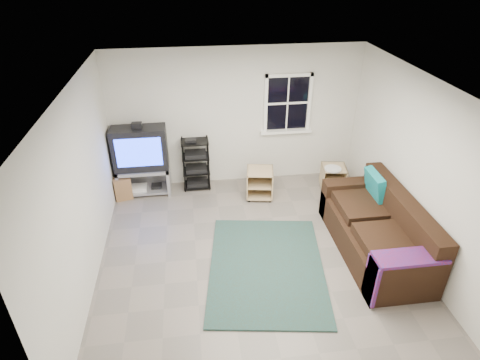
{
  "coord_description": "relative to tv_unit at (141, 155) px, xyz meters",
  "views": [
    {
      "loc": [
        -0.85,
        -4.61,
        4.05
      ],
      "look_at": [
        -0.18,
        0.4,
        1.09
      ],
      "focal_mm": 30.0,
      "sensor_mm": 36.0,
      "label": 1
    }
  ],
  "objects": [
    {
      "name": "room",
      "position": [
        2.72,
        0.23,
        0.7
      ],
      "size": [
        4.6,
        4.62,
        4.6
      ],
      "color": "slate",
      "rests_on": "ground"
    },
    {
      "name": "tv_unit",
      "position": [
        0.0,
        0.0,
        0.0
      ],
      "size": [
        0.96,
        0.48,
        1.41
      ],
      "color": "#97979F",
      "rests_on": "ground"
    },
    {
      "name": "av_rack",
      "position": [
        0.98,
        0.06,
        -0.34
      ],
      "size": [
        0.5,
        0.37,
        1.0
      ],
      "color": "black",
      "rests_on": "ground"
    },
    {
      "name": "side_table_left",
      "position": [
        2.12,
        -0.4,
        -0.48
      ],
      "size": [
        0.54,
        0.54,
        0.56
      ],
      "rotation": [
        0.0,
        0.0,
        -0.17
      ],
      "color": "tan",
      "rests_on": "ground"
    },
    {
      "name": "side_table_right",
      "position": [
        3.54,
        -0.35,
        -0.49
      ],
      "size": [
        0.51,
        0.51,
        0.51
      ],
      "rotation": [
        0.0,
        0.0,
        -0.17
      ],
      "color": "tan",
      "rests_on": "ground"
    },
    {
      "name": "sofa",
      "position": [
        3.6,
        -2.19,
        -0.42
      ],
      "size": [
        0.99,
        2.22,
        1.02
      ],
      "color": "black",
      "rests_on": "ground"
    },
    {
      "name": "shag_rug",
      "position": [
        1.88,
        -2.35,
        -0.76
      ],
      "size": [
        1.95,
        2.46,
        0.03
      ],
      "primitive_type": "cube",
      "rotation": [
        0.0,
        0.0,
        -0.15
      ],
      "color": "#312316",
      "rests_on": "ground"
    },
    {
      "name": "paper_bag",
      "position": [
        -0.38,
        -0.18,
        -0.56
      ],
      "size": [
        0.34,
        0.26,
        0.43
      ],
      "primitive_type": "cube",
      "rotation": [
        0.0,
        0.0,
        0.25
      ],
      "color": "brown",
      "rests_on": "ground"
    }
  ]
}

